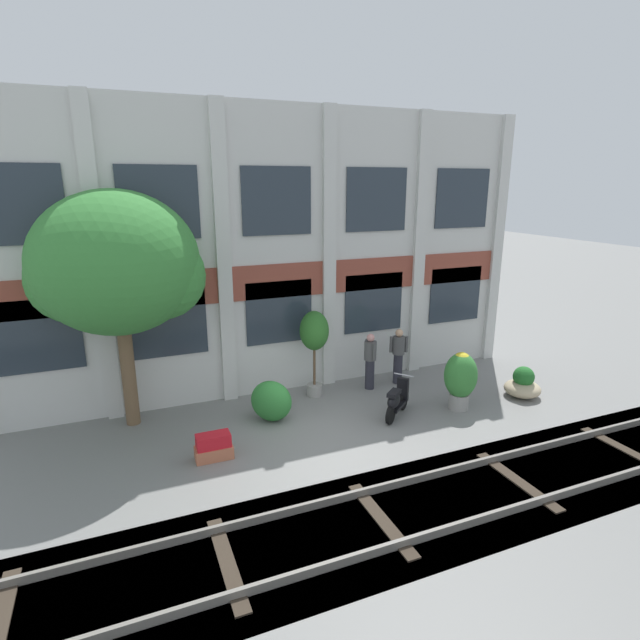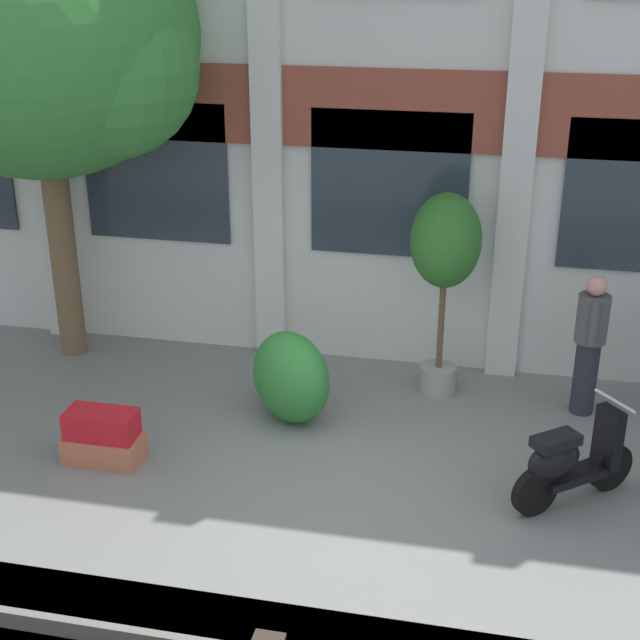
# 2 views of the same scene
# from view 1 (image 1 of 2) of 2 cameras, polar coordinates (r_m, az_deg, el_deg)

# --- Properties ---
(ground_plane) EXTENTS (80.00, 80.00, 0.00)m
(ground_plane) POSITION_cam_1_polar(r_m,az_deg,el_deg) (11.62, 0.22, -13.38)
(ground_plane) COLOR slate
(apartment_facade) EXTENTS (14.65, 0.64, 7.52)m
(apartment_facade) POSITION_cam_1_polar(r_m,az_deg,el_deg) (13.35, -5.14, 7.40)
(apartment_facade) COLOR silver
(apartment_facade) RESTS_ON ground
(rail_tracks) EXTENTS (22.29, 2.80, 0.43)m
(rail_tracks) POSITION_cam_1_polar(r_m,az_deg,el_deg) (9.44, 7.79, -22.10)
(rail_tracks) COLOR #4C473F
(rail_tracks) RESTS_ON ground
(broadleaf_tree) EXTENTS (3.79, 3.61, 5.49)m
(broadleaf_tree) POSITION_cam_1_polar(r_m,az_deg,el_deg) (11.97, -22.19, 5.60)
(broadleaf_tree) COLOR brown
(broadleaf_tree) RESTS_ON ground
(potted_plant_tall_urn) EXTENTS (0.78, 0.78, 2.37)m
(potted_plant_tall_urn) POSITION_cam_1_polar(r_m,az_deg,el_deg) (13.16, -0.66, -1.82)
(potted_plant_tall_urn) COLOR gray
(potted_plant_tall_urn) RESTS_ON ground
(potted_plant_square_trough) EXTENTS (0.78, 0.40, 0.55)m
(potted_plant_square_trough) POSITION_cam_1_polar(r_m,az_deg,el_deg) (10.98, -12.05, -14.01)
(potted_plant_square_trough) COLOR #B76647
(potted_plant_square_trough) RESTS_ON ground
(potted_plant_ribbed_drum) EXTENTS (0.83, 0.83, 1.52)m
(potted_plant_ribbed_drum) POSITION_cam_1_polar(r_m,az_deg,el_deg) (13.15, 15.77, -6.26)
(potted_plant_ribbed_drum) COLOR gray
(potted_plant_ribbed_drum) RESTS_ON ground
(potted_plant_wide_bowl) EXTENTS (0.96, 0.96, 0.84)m
(potted_plant_wide_bowl) POSITION_cam_1_polar(r_m,az_deg,el_deg) (14.64, 22.16, -6.89)
(potted_plant_wide_bowl) COLOR tan
(potted_plant_wide_bowl) RESTS_ON ground
(scooter_near_curb) EXTENTS (1.13, 0.94, 0.98)m
(scooter_near_curb) POSITION_cam_1_polar(r_m,az_deg,el_deg) (12.51, 8.74, -9.13)
(scooter_near_curb) COLOR black
(scooter_near_curb) RESTS_ON ground
(resident_by_doorway) EXTENTS (0.34, 0.53, 1.61)m
(resident_by_doorway) POSITION_cam_1_polar(r_m,az_deg,el_deg) (13.95, 5.74, -4.51)
(resident_by_doorway) COLOR #282833
(resident_by_doorway) RESTS_ON ground
(resident_watching_tracks) EXTENTS (0.50, 0.34, 1.62)m
(resident_watching_tracks) POSITION_cam_1_polar(r_m,az_deg,el_deg) (14.44, 8.94, -3.90)
(resident_watching_tracks) COLOR #282833
(resident_watching_tracks) RESTS_ON ground
(topiary_hedge) EXTENTS (1.23, 1.19, 1.01)m
(topiary_hedge) POSITION_cam_1_polar(r_m,az_deg,el_deg) (12.26, -5.59, -9.20)
(topiary_hedge) COLOR #2D7A33
(topiary_hedge) RESTS_ON ground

